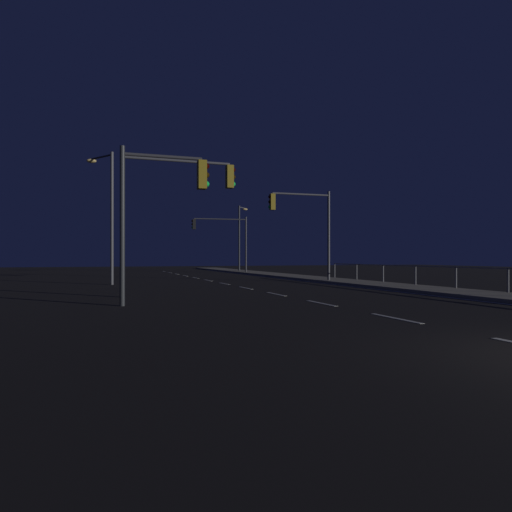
{
  "coord_description": "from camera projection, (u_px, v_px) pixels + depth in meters",
  "views": [
    {
      "loc": [
        -7.18,
        -4.71,
        1.55
      ],
      "look_at": [
        1.15,
        18.72,
        1.61
      ],
      "focal_mm": 32.22,
      "sensor_mm": 36.0,
      "label": 1
    }
  ],
  "objects": [
    {
      "name": "barrier_fence",
      "position": [
        480.0,
        273.0,
        19.56
      ],
      "size": [
        0.09,
        25.12,
        0.98
      ],
      "color": "#59595E",
      "rests_on": "sidewalk_right"
    },
    {
      "name": "ground_plane",
      "position": [
        243.0,
        288.0,
        23.33
      ],
      "size": [
        112.0,
        112.0,
        0.0
      ],
      "primitive_type": "plane",
      "color": "black",
      "rests_on": "ground"
    },
    {
      "name": "traffic_light_far_center",
      "position": [
        303.0,
        217.0,
        27.63
      ],
      "size": [
        3.99,
        0.42,
        5.44
      ],
      "color": "#4C4C51",
      "rests_on": "sidewalk_right"
    },
    {
      "name": "traffic_light_mid_right",
      "position": [
        161.0,
        196.0,
        14.89
      ],
      "size": [
        2.89,
        0.35,
        5.07
      ],
      "color": "#2D3033",
      "rests_on": "ground"
    },
    {
      "name": "traffic_light_mid_left",
      "position": [
        173.0,
        195.0,
        18.38
      ],
      "size": [
        4.65,
        0.34,
        5.68
      ],
      "color": "#38383D",
      "rests_on": "ground"
    },
    {
      "name": "lane_markings_center",
      "position": [
        224.0,
        284.0,
        26.63
      ],
      "size": [
        0.14,
        50.0,
        0.01
      ],
      "color": "silver",
      "rests_on": "ground"
    },
    {
      "name": "street_lamp_median",
      "position": [
        240.0,
        232.0,
        47.95
      ],
      "size": [
        1.32,
        1.21,
        6.77
      ],
      "color": "#2D3033",
      "rests_on": "sidewalk_right"
    },
    {
      "name": "sidewalk_right",
      "position": [
        365.0,
        283.0,
        25.74
      ],
      "size": [
        2.68,
        77.0,
        0.14
      ],
      "primitive_type": "cube",
      "color": "gray",
      "rests_on": "ground"
    },
    {
      "name": "traffic_light_overhead_east",
      "position": [
        222.0,
        232.0,
        43.04
      ],
      "size": [
        5.2,
        0.8,
        5.23
      ],
      "color": "#38383D",
      "rests_on": "sidewalk_right"
    },
    {
      "name": "street_lamp_far_end",
      "position": [
        108.0,
        205.0,
        25.92
      ],
      "size": [
        1.46,
        1.92,
        7.45
      ],
      "color": "#4C4C51",
      "rests_on": "ground"
    },
    {
      "name": "lane_edge_line",
      "position": [
        301.0,
        281.0,
        29.92
      ],
      "size": [
        0.14,
        53.0,
        0.01
      ],
      "color": "silver",
      "rests_on": "ground"
    }
  ]
}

